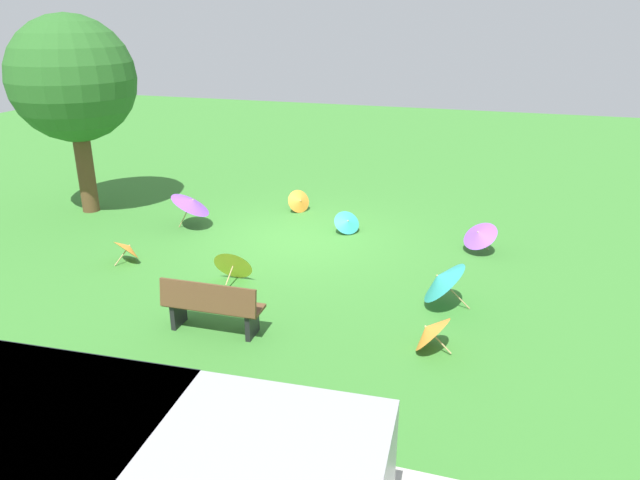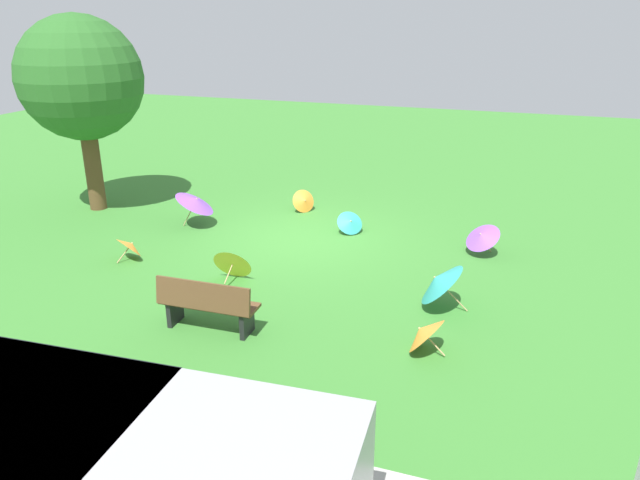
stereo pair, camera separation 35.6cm
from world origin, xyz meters
The scene contains 11 objects.
ground centered at (0.00, 0.00, 0.00)m, with size 40.00×40.00×0.00m, color #387A2D.
park_bench centered at (-0.03, 4.30, 0.47)m, with size 1.61×0.52×0.90m.
shade_tree centered at (5.76, -0.36, 3.25)m, with size 2.96×2.96×4.76m.
parasol_purple_0 centered at (2.65, 0.00, 0.62)m, with size 1.14×1.17×0.92m.
parasol_orange_0 centered at (2.90, 2.23, 0.31)m, with size 0.78×0.75×0.57m.
parasol_orange_1 centered at (0.63, -1.84, 0.29)m, with size 0.65×0.67×0.58m.
parasol_orange_2 centered at (-3.37, 3.80, 0.33)m, with size 0.71×0.81×0.65m.
parasol_teal_0 centered at (-0.91, -0.72, 0.27)m, with size 0.77×0.76×0.52m.
parasol_yellow_0 centered at (0.47, 2.42, 0.35)m, with size 0.77×0.70×0.70m.
parasol_teal_1 centered at (-3.36, 2.33, 0.51)m, with size 0.95×0.98×0.90m.
parasol_purple_1 centered at (-3.85, -0.36, 0.42)m, with size 1.00×0.99×0.70m.
Camera 1 is at (-4.10, 11.72, 4.79)m, focal length 33.37 mm.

